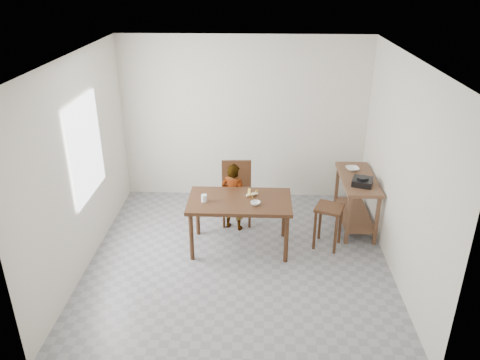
{
  "coord_description": "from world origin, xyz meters",
  "views": [
    {
      "loc": [
        0.24,
        -5.33,
        3.64
      ],
      "look_at": [
        0.0,
        0.4,
        1.0
      ],
      "focal_mm": 35.0,
      "sensor_mm": 36.0,
      "label": 1
    }
  ],
  "objects_px": {
    "dining_table": "(240,224)",
    "stool": "(328,226)",
    "child": "(233,197)",
    "prep_counter": "(355,201)",
    "dining_chair": "(237,194)"
  },
  "relations": [
    {
      "from": "dining_table",
      "to": "child",
      "type": "relative_size",
      "value": 1.33
    },
    {
      "from": "child",
      "to": "stool",
      "type": "distance_m",
      "value": 1.43
    },
    {
      "from": "prep_counter",
      "to": "dining_chair",
      "type": "height_order",
      "value": "dining_chair"
    },
    {
      "from": "dining_table",
      "to": "child",
      "type": "xyz_separation_m",
      "value": [
        -0.11,
        0.53,
        0.15
      ]
    },
    {
      "from": "dining_table",
      "to": "prep_counter",
      "type": "height_order",
      "value": "prep_counter"
    },
    {
      "from": "dining_table",
      "to": "child",
      "type": "bearing_deg",
      "value": 102.14
    },
    {
      "from": "dining_chair",
      "to": "stool",
      "type": "relative_size",
      "value": 1.49
    },
    {
      "from": "dining_chair",
      "to": "dining_table",
      "type": "bearing_deg",
      "value": -87.08
    },
    {
      "from": "dining_chair",
      "to": "child",
      "type": "bearing_deg",
      "value": -103.04
    },
    {
      "from": "dining_table",
      "to": "stool",
      "type": "distance_m",
      "value": 1.24
    },
    {
      "from": "child",
      "to": "dining_chair",
      "type": "height_order",
      "value": "child"
    },
    {
      "from": "prep_counter",
      "to": "child",
      "type": "xyz_separation_m",
      "value": [
        -1.83,
        -0.17,
        0.13
      ]
    },
    {
      "from": "prep_counter",
      "to": "child",
      "type": "height_order",
      "value": "child"
    },
    {
      "from": "child",
      "to": "dining_chair",
      "type": "xyz_separation_m",
      "value": [
        0.04,
        0.21,
        -0.06
      ]
    },
    {
      "from": "dining_table",
      "to": "dining_chair",
      "type": "xyz_separation_m",
      "value": [
        -0.08,
        0.74,
        0.09
      ]
    }
  ]
}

